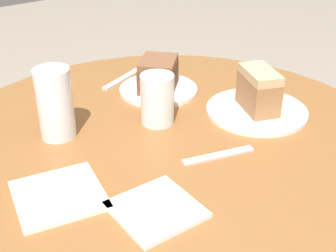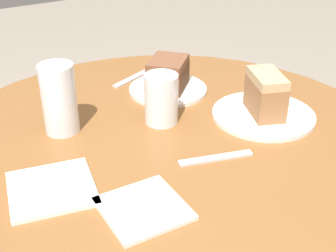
# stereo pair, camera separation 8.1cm
# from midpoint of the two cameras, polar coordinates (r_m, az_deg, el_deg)

# --- Properties ---
(table) EXTENTS (1.03, 1.03, 0.72)m
(table) POSITION_cam_midpoint_polar(r_m,az_deg,el_deg) (1.08, -2.18, -9.59)
(table) COLOR brown
(table) RESTS_ON ground_plane
(plate_near) EXTENTS (0.20, 0.20, 0.01)m
(plate_near) POSITION_cam_midpoint_polar(r_m,az_deg,el_deg) (1.21, -3.10, 4.41)
(plate_near) COLOR white
(plate_near) RESTS_ON table
(plate_far) EXTENTS (0.24, 0.24, 0.01)m
(plate_far) POSITION_cam_midpoint_polar(r_m,az_deg,el_deg) (1.11, 8.71, 1.81)
(plate_far) COLOR white
(plate_far) RESTS_ON table
(cake_slice_near) EXTENTS (0.14, 0.14, 0.08)m
(cake_slice_near) POSITION_cam_midpoint_polar(r_m,az_deg,el_deg) (1.19, -3.16, 6.32)
(cake_slice_near) COLOR brown
(cake_slice_near) RESTS_ON plate_near
(cake_slice_far) EXTENTS (0.13, 0.10, 0.10)m
(cake_slice_far) POSITION_cam_midpoint_polar(r_m,az_deg,el_deg) (1.09, 8.92, 4.31)
(cake_slice_far) COLOR #9E6B42
(cake_slice_far) RESTS_ON plate_far
(glass_lemonade) EXTENTS (0.08, 0.08, 0.11)m
(glass_lemonade) POSITION_cam_midpoint_polar(r_m,az_deg,el_deg) (1.04, -3.54, 2.86)
(glass_lemonade) COLOR silver
(glass_lemonade) RESTS_ON table
(glass_water) EXTENTS (0.07, 0.07, 0.15)m
(glass_water) POSITION_cam_midpoint_polar(r_m,az_deg,el_deg) (1.01, -15.79, 2.13)
(glass_water) COLOR silver
(glass_water) RESTS_ON table
(napkin_stack) EXTENTS (0.17, 0.17, 0.01)m
(napkin_stack) POSITION_cam_midpoint_polar(r_m,az_deg,el_deg) (0.86, -15.83, -8.22)
(napkin_stack) COLOR white
(napkin_stack) RESTS_ON table
(fork) EXTENTS (0.08, 0.17, 0.00)m
(fork) POSITION_cam_midpoint_polar(r_m,az_deg,el_deg) (1.29, -7.13, 5.86)
(fork) COLOR silver
(fork) RESTS_ON table
(spoon) EXTENTS (0.06, 0.15, 0.00)m
(spoon) POSITION_cam_midpoint_polar(r_m,az_deg,el_deg) (0.94, 3.69, -3.66)
(spoon) COLOR silver
(spoon) RESTS_ON table
(napkin_side) EXTENTS (0.14, 0.14, 0.01)m
(napkin_side) POSITION_cam_midpoint_polar(r_m,az_deg,el_deg) (0.80, -4.40, -10.21)
(napkin_side) COLOR white
(napkin_side) RESTS_ON table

